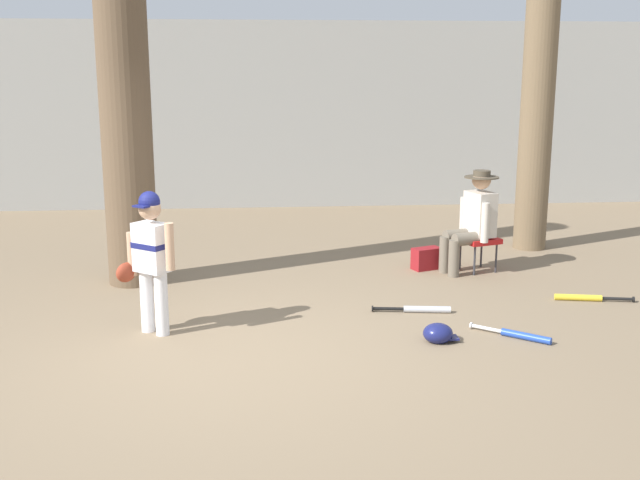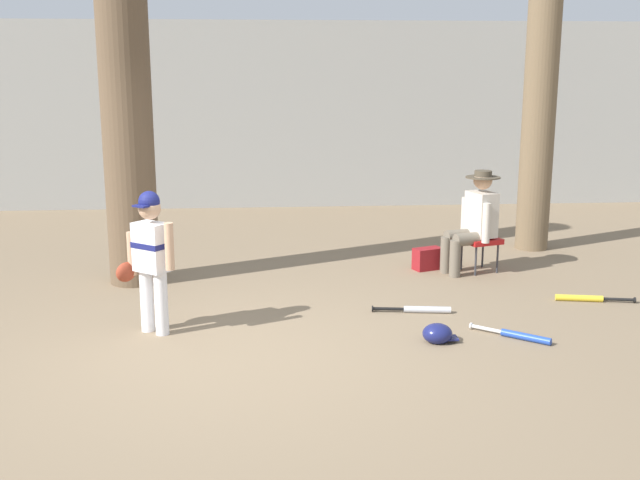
# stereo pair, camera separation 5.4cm
# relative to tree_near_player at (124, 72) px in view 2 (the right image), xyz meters

# --- Properties ---
(ground_plane) EXTENTS (60.00, 60.00, 0.00)m
(ground_plane) POSITION_rel_tree_near_player_xyz_m (1.18, -2.41, -2.32)
(ground_plane) COLOR #7F6B51
(concrete_back_wall) EXTENTS (18.00, 0.36, 3.13)m
(concrete_back_wall) POSITION_rel_tree_near_player_xyz_m (1.18, 4.82, -0.75)
(concrete_back_wall) COLOR #9E9E99
(concrete_back_wall) RESTS_ON ground
(tree_near_player) EXTENTS (0.88, 0.88, 5.52)m
(tree_near_player) POSITION_rel_tree_near_player_xyz_m (0.00, 0.00, 0.00)
(tree_near_player) COLOR brown
(tree_near_player) RESTS_ON ground
(tree_behind_spectator) EXTENTS (0.65, 0.65, 4.90)m
(tree_behind_spectator) POSITION_rel_tree_near_player_xyz_m (5.02, 1.27, -0.20)
(tree_behind_spectator) COLOR brown
(tree_behind_spectator) RESTS_ON ground
(young_ballplayer) EXTENTS (0.59, 0.40, 1.31)m
(young_ballplayer) POSITION_rel_tree_near_player_xyz_m (0.43, -1.75, -1.57)
(young_ballplayer) COLOR white
(young_ballplayer) RESTS_ON ground
(folding_stool) EXTENTS (0.50, 0.50, 0.41)m
(folding_stool) POSITION_rel_tree_near_player_xyz_m (3.99, 0.15, -1.95)
(folding_stool) COLOR red
(folding_stool) RESTS_ON ground
(seated_spectator) EXTENTS (0.68, 0.53, 1.20)m
(seated_spectator) POSITION_rel_tree_near_player_xyz_m (3.90, 0.11, -1.68)
(seated_spectator) COLOR #6B6051
(seated_spectator) RESTS_ON ground
(handbag_beside_stool) EXTENTS (0.38, 0.29, 0.26)m
(handbag_beside_stool) POSITION_rel_tree_near_player_xyz_m (3.40, 0.28, -2.19)
(handbag_beside_stool) COLOR maroon
(handbag_beside_stool) RESTS_ON ground
(bat_yellow_trainer) EXTENTS (0.80, 0.22, 0.07)m
(bat_yellow_trainer) POSITION_rel_tree_near_player_xyz_m (4.75, -1.13, -2.28)
(bat_yellow_trainer) COLOR yellow
(bat_yellow_trainer) RESTS_ON ground
(bat_blue_youth) EXTENTS (0.62, 0.53, 0.07)m
(bat_blue_youth) POSITION_rel_tree_near_player_xyz_m (3.70, -2.18, -2.28)
(bat_blue_youth) COLOR #2347AD
(bat_blue_youth) RESTS_ON ground
(bat_aluminum_silver) EXTENTS (0.78, 0.17, 0.07)m
(bat_aluminum_silver) POSITION_rel_tree_near_player_xyz_m (2.98, -1.37, -2.28)
(bat_aluminum_silver) COLOR #B7BCC6
(bat_aluminum_silver) RESTS_ON ground
(batting_helmet_navy) EXTENTS (0.31, 0.24, 0.18)m
(batting_helmet_navy) POSITION_rel_tree_near_player_xyz_m (2.96, -2.20, -2.24)
(batting_helmet_navy) COLOR navy
(batting_helmet_navy) RESTS_ON ground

